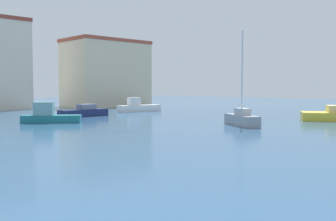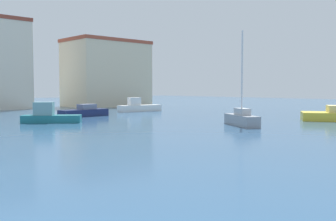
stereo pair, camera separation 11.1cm
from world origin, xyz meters
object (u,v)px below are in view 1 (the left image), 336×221
object	(u,v)px
motorboat_teal_near_pier	(49,116)
sailboat_grey_far_right	(242,118)
motorboat_white_behind_lamppost	(139,107)
motorboat_navy_center_channel	(84,112)

from	to	relation	value
motorboat_teal_near_pier	sailboat_grey_far_right	bearing A→B (deg)	-52.41
motorboat_white_behind_lamppost	sailboat_grey_far_right	bearing A→B (deg)	-105.66
motorboat_teal_near_pier	motorboat_navy_center_channel	world-z (taller)	motorboat_teal_near_pier
motorboat_teal_near_pier	motorboat_white_behind_lamppost	world-z (taller)	motorboat_teal_near_pier
sailboat_grey_far_right	motorboat_teal_near_pier	size ratio (longest dim) A/B	1.57
motorboat_teal_near_pier	motorboat_navy_center_channel	size ratio (longest dim) A/B	0.89
sailboat_grey_far_right	motorboat_white_behind_lamppost	distance (m)	19.84
sailboat_grey_far_right	motorboat_navy_center_channel	xyz separation A→B (m)	(-3.76, 16.53, -0.12)
sailboat_grey_far_right	motorboat_white_behind_lamppost	xyz separation A→B (m)	(5.36, 19.11, -0.05)
motorboat_navy_center_channel	motorboat_white_behind_lamppost	size ratio (longest dim) A/B	0.91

